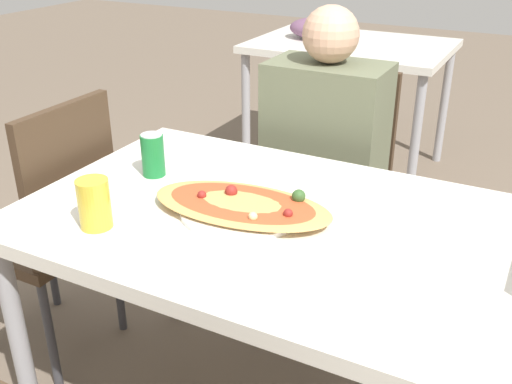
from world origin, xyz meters
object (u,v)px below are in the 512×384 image
dining_table (269,241)px  drink_glass (94,204)px  person_seated (323,150)px  pizza_main (242,206)px  chair_side_left (53,222)px  chair_far_seated (333,183)px  soda_can (153,155)px

dining_table → drink_glass: bearing=-144.3°
person_seated → drink_glass: size_ratio=9.54×
dining_table → pizza_main: (-0.07, -0.02, 0.10)m
dining_table → chair_side_left: chair_side_left is taller
pizza_main → dining_table: bearing=18.0°
chair_far_seated → drink_glass: size_ratio=7.55×
dining_table → person_seated: 0.64m
dining_table → person_seated: (-0.10, 0.63, 0.01)m
person_seated → pizza_main: 0.66m
chair_far_seated → soda_can: size_ratio=7.51×
chair_far_seated → person_seated: 0.21m
pizza_main → soda_can: 0.36m
chair_side_left → drink_glass: size_ratio=7.55×
chair_side_left → person_seated: 0.95m
dining_table → person_seated: person_seated is taller
chair_far_seated → drink_glass: chair_far_seated is taller
chair_side_left → soda_can: size_ratio=7.51×
dining_table → pizza_main: 0.12m
chair_far_seated → pizza_main: bearing=92.7°
drink_glass → chair_side_left: bearing=149.3°
person_seated → dining_table: bearing=99.2°
chair_side_left → person_seated: size_ratio=0.79×
pizza_main → soda_can: (-0.34, 0.09, 0.04)m
drink_glass → person_seated: bearing=74.6°
chair_side_left → drink_glass: bearing=-120.7°
dining_table → drink_glass: drink_glass is taller
chair_far_seated → soda_can: (-0.30, -0.68, 0.30)m
person_seated → drink_glass: (-0.24, -0.88, 0.13)m
chair_side_left → person_seated: (0.71, 0.60, 0.18)m
pizza_main → drink_glass: 0.36m
chair_far_seated → chair_side_left: 1.01m
dining_table → soda_can: bearing=170.3°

